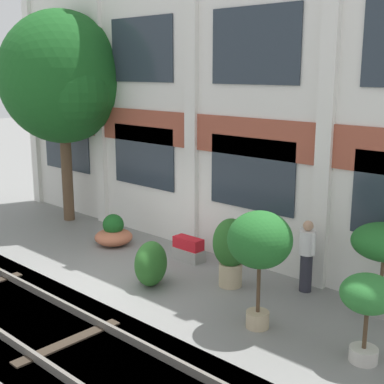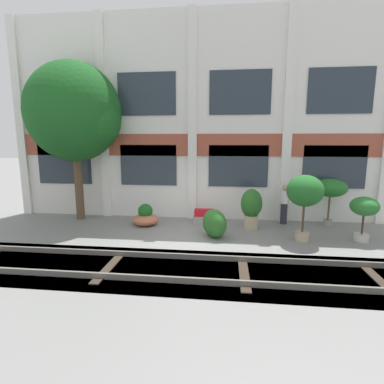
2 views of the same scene
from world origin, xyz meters
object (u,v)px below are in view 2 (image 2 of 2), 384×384
potted_plant_terracotta_small (364,209)px  resident_by_doorway (284,203)px  potted_plant_square_trough (204,217)px  broadleaf_tree (74,115)px  potted_plant_low_pan (330,189)px  potted_plant_tall_urn (305,193)px  potted_plant_wide_bowl (145,217)px  potted_plant_fluted_column (251,206)px  topiary_hedge (215,223)px

potted_plant_terracotta_small → resident_by_doorway: bearing=140.3°
potted_plant_square_trough → broadleaf_tree: bearing=179.1°
potted_plant_low_pan → potted_plant_tall_urn: size_ratio=0.84×
potted_plant_wide_bowl → potted_plant_terracotta_small: 7.73m
potted_plant_fluted_column → potted_plant_low_pan: bearing=14.7°
broadleaf_tree → resident_by_doorway: broadleaf_tree is taller
potted_plant_square_trough → potted_plant_terracotta_small: bearing=-15.8°
potted_plant_wide_bowl → resident_by_doorway: size_ratio=0.65×
potted_plant_square_trough → topiary_hedge: bearing=-74.2°
broadleaf_tree → potted_plant_terracotta_small: 11.22m
potted_plant_fluted_column → potted_plant_tall_urn: bearing=-36.3°
broadleaf_tree → resident_by_doorway: 9.11m
potted_plant_terracotta_small → potted_plant_tall_urn: bearing=-173.9°
potted_plant_square_trough → potted_plant_low_pan: bearing=2.7°
potted_plant_terracotta_small → resident_by_doorway: (-2.20, 1.83, -0.24)m
potted_plant_wide_bowl → topiary_hedge: size_ratio=0.95×
potted_plant_low_pan → resident_by_doorway: 1.79m
potted_plant_fluted_column → potted_plant_tall_urn: 2.12m
potted_plant_fluted_column → resident_by_doorway: 1.61m
broadleaf_tree → potted_plant_tall_urn: 9.25m
potted_plant_low_pan → topiary_hedge: size_ratio=1.72×
potted_plant_wide_bowl → potted_plant_terracotta_small: bearing=-7.4°
potted_plant_square_trough → potted_plant_low_pan: size_ratio=0.48×
broadleaf_tree → potted_plant_square_trough: bearing=-0.9°
potted_plant_terracotta_small → potted_plant_tall_urn: (-1.96, -0.21, 0.55)m
potted_plant_fluted_column → topiary_hedge: 1.78m
resident_by_doorway → potted_plant_square_trough: bearing=-59.6°
potted_plant_low_pan → potted_plant_square_trough: bearing=-177.3°
potted_plant_square_trough → topiary_hedge: (0.48, -1.70, 0.22)m
broadleaf_tree → potted_plant_tall_urn: size_ratio=2.89×
broadleaf_tree → potted_plant_terracotta_small: broadleaf_tree is taller
potted_plant_terracotta_small → potted_plant_fluted_column: (-3.55, 0.96, -0.22)m
potted_plant_fluted_column → potted_plant_tall_urn: (1.59, -1.17, 0.76)m
potted_plant_tall_urn → potted_plant_low_pan: bearing=53.8°
potted_plant_wide_bowl → potted_plant_fluted_column: 4.11m
potted_plant_wide_bowl → potted_plant_tall_urn: bearing=-11.9°
broadleaf_tree → potted_plant_wide_bowl: bearing=-11.7°
potted_plant_square_trough → potted_plant_low_pan: 4.98m
potted_plant_terracotta_small → potted_plant_wide_bowl: bearing=172.6°
potted_plant_tall_urn → resident_by_doorway: (-0.24, 2.04, -0.79)m
broadleaf_tree → potted_plant_fluted_column: size_ratio=4.18×
potted_plant_wide_bowl → topiary_hedge: topiary_hedge is taller
potted_plant_wide_bowl → potted_plant_low_pan: size_ratio=0.55×
potted_plant_wide_bowl → topiary_hedge: (2.75, -1.17, 0.17)m
broadleaf_tree → topiary_hedge: bearing=-17.2°
topiary_hedge → potted_plant_wide_bowl: bearing=157.0°
broadleaf_tree → potted_plant_terracotta_small: (10.63, -1.60, -3.22)m
topiary_hedge → broadleaf_tree: bearing=162.8°
potted_plant_terracotta_small → potted_plant_tall_urn: size_ratio=0.68×
potted_plant_square_trough → potted_plant_fluted_column: (1.80, -0.56, 0.59)m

